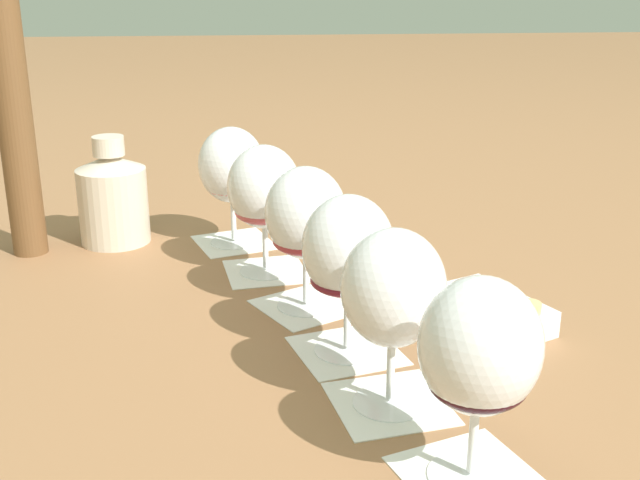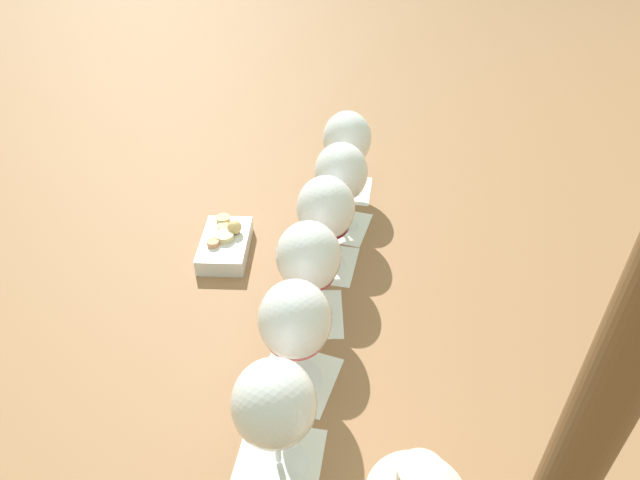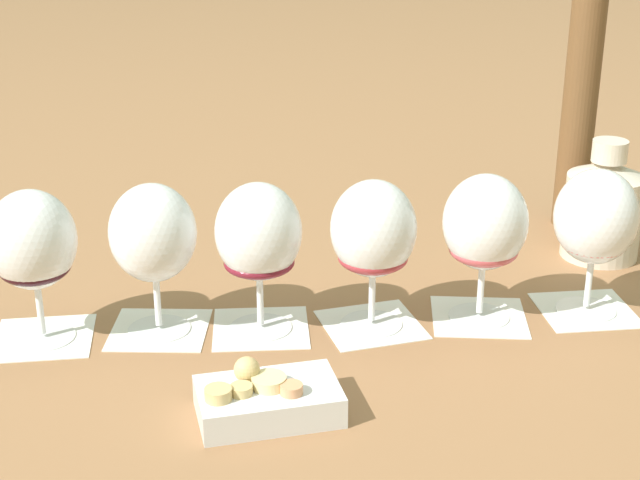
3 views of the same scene
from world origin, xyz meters
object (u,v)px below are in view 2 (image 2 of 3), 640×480
wine_glass_0 (274,408)px  snack_dish (225,243)px  wine_glass_3 (326,212)px  wine_glass_1 (295,323)px  wine_glass_4 (341,176)px  wine_glass_5 (347,142)px  wine_glass_2 (309,260)px

wine_glass_0 → snack_dish: size_ratio=1.09×
wine_glass_3 → wine_glass_0: bearing=-161.2°
wine_glass_1 → wine_glass_3: bearing=18.4°
wine_glass_4 → snack_dish: (-0.17, 0.15, -0.10)m
wine_glass_5 → wine_glass_3: bearing=-162.6°
wine_glass_5 → wine_glass_0: bearing=-161.7°
wine_glass_0 → wine_glass_4: same height
wine_glass_4 → snack_dish: wine_glass_4 is taller
wine_glass_2 → wine_glass_3: bearing=16.0°
wine_glass_1 → wine_glass_3: 0.26m
wine_glass_3 → snack_dish: 0.21m
wine_glass_0 → wine_glass_2: (0.25, 0.09, 0.00)m
wine_glass_4 → wine_glass_3: bearing=-166.4°
wine_glass_4 → wine_glass_1: bearing=-163.1°
wine_glass_0 → wine_glass_1: size_ratio=1.00×
wine_glass_1 → snack_dish: size_ratio=1.09×
wine_glass_1 → wine_glass_5: bearing=17.9°
wine_glass_0 → snack_dish: bearing=43.8°
wine_glass_3 → wine_glass_2: bearing=-164.0°
wine_glass_0 → wine_glass_4: (0.49, 0.16, 0.00)m
wine_glass_0 → snack_dish: wine_glass_0 is taller
wine_glass_2 → wine_glass_4: same height
wine_glass_1 → wine_glass_5: size_ratio=1.00×
wine_glass_4 → wine_glass_5: bearing=20.9°
wine_glass_3 → wine_glass_5: bearing=17.4°
wine_glass_3 → wine_glass_5: 0.25m
wine_glass_2 → wine_glass_3: size_ratio=1.00×
wine_glass_0 → wine_glass_4: bearing=17.6°
wine_glass_3 → snack_dish: size_ratio=1.09×
wine_glass_3 → snack_dish: bearing=107.0°
wine_glass_3 → wine_glass_4: size_ratio=1.00×
wine_glass_2 → wine_glass_5: same height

